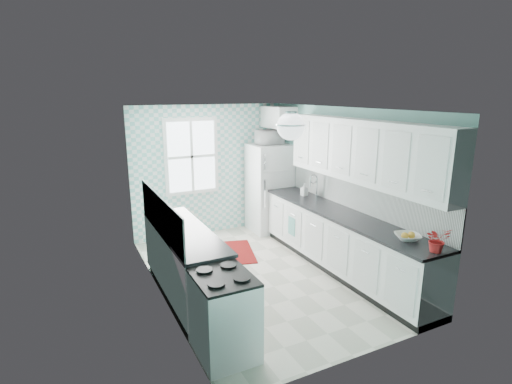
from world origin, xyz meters
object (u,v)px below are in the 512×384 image
fridge (269,188)px  microwave (270,137)px  sink (308,199)px  stove (224,313)px  ceiling_light (291,126)px  fruit_bowl (408,237)px  potted_plant (437,240)px

fridge → microwave: (0.00, 0.00, 1.01)m
fridge → microwave: microwave is taller
sink → stove: bearing=-137.2°
stove → fridge: bearing=52.7°
stove → sink: size_ratio=1.67×
sink → microwave: 1.55m
ceiling_light → stove: (-1.20, -0.69, -1.86)m
fridge → microwave: bearing=54.2°
microwave → ceiling_light: bearing=64.6°
fridge → fruit_bowl: size_ratio=5.67×
sink → potted_plant: 2.66m
ceiling_light → microwave: 2.85m
ceiling_light → microwave: ceiling_light is taller
ceiling_light → sink: size_ratio=0.66×
ceiling_light → fridge: bearing=66.7°
microwave → potted_plant: bearing=89.2°
stove → sink: (2.40, 2.05, 0.47)m
sink → microwave: (-0.09, 1.23, 0.94)m
stove → ceiling_light: bearing=27.8°
ceiling_light → microwave: (1.11, 2.58, -0.45)m
stove → potted_plant: potted_plant is taller
stove → fruit_bowl: bearing=-6.4°
stove → microwave: size_ratio=1.78×
ceiling_light → fruit_bowl: ceiling_light is taller
ceiling_light → fridge: 3.16m
fridge → sink: fridge is taller
ceiling_light → fridge: (1.11, 2.58, -1.45)m
fruit_bowl → potted_plant: size_ratio=1.03×
fridge → stove: size_ratio=1.96×
potted_plant → microwave: (-0.09, 3.88, 0.79)m
ceiling_light → sink: bearing=48.4°
sink → potted_plant: size_ratio=1.79×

